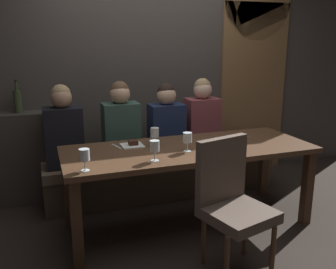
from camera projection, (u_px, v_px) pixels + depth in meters
The scene contains 19 objects.
ground at pixel (188, 223), 3.43m from camera, with size 9.00×9.00×0.00m, color black.
back_wall_tiled at pixel (148, 54), 4.17m from camera, with size 6.00×0.12×3.00m, color #423D38.
arched_door at pixel (254, 64), 4.58m from camera, with size 0.90×0.05×2.55m.
back_counter at pixel (9, 159), 3.76m from camera, with size 1.10×0.28×0.95m, color #38342F.
dining_table at pixel (189, 156), 3.27m from camera, with size 2.20×0.84×0.74m.
banquette_bench at pixel (164, 175), 4.01m from camera, with size 2.50×0.44×0.45m.
chair_near_side at pixel (231, 198), 2.64m from camera, with size 0.54×0.54×0.98m.
diner_redhead at pixel (63, 129), 3.53m from camera, with size 0.36×0.24×0.81m.
diner_bearded at pixel (121, 124), 3.69m from camera, with size 0.36×0.24×0.82m.
diner_far_end at pixel (166, 122), 3.86m from camera, with size 0.36×0.24×0.78m.
diner_near_end at pixel (202, 117), 4.04m from camera, with size 0.36×0.24×0.81m.
wine_bottle_pale_label at pixel (18, 101), 3.66m from camera, with size 0.08×0.08×0.33m.
wine_glass_far_left at pixel (155, 133), 3.26m from camera, with size 0.08×0.08×0.16m.
wine_glass_far_right at pixel (155, 147), 2.85m from camera, with size 0.08×0.08×0.16m.
wine_glass_end_right at pixel (187, 138), 3.09m from camera, with size 0.08×0.08×0.16m.
wine_glass_center_back at pixel (84, 156), 2.63m from camera, with size 0.08×0.08×0.16m.
dessert_plate at pixel (133, 144), 3.27m from camera, with size 0.19×0.19×0.05m.
fork_on_table at pixel (116, 146), 3.25m from camera, with size 0.02×0.17×0.01m, color silver.
folded_napkin at pixel (241, 136), 3.61m from camera, with size 0.11×0.10×0.01m, color silver.
Camera 1 is at (-1.21, -2.88, 1.65)m, focal length 39.33 mm.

